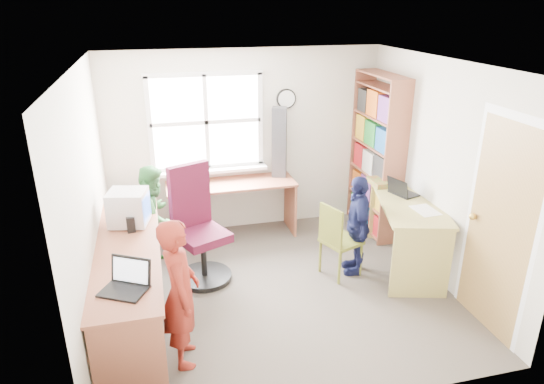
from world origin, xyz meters
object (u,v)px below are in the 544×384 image
(right_desk, at_px, (408,219))
(person_red, at_px, (180,293))
(bookshelf, at_px, (376,159))
(cd_tower, at_px, (279,142))
(person_green, at_px, (156,217))
(person_navy, at_px, (357,225))
(potted_plant, at_px, (197,175))
(l_desk, at_px, (152,283))
(laptop_right, at_px, (401,191))
(swivel_chair, at_px, (198,232))
(wooden_chair, at_px, (337,238))
(laptop_left, at_px, (127,282))
(crt_monitor, at_px, (128,208))

(right_desk, relative_size, person_red, 1.15)
(bookshelf, xyz_separation_m, cd_tower, (-1.23, 0.35, 0.21))
(person_green, distance_m, person_navy, 2.31)
(potted_plant, bearing_deg, person_navy, -37.21)
(right_desk, distance_m, potted_plant, 2.62)
(l_desk, xyz_separation_m, laptop_right, (2.89, 0.65, 0.41))
(bookshelf, bearing_deg, swivel_chair, -164.10)
(bookshelf, height_order, potted_plant, bookshelf)
(wooden_chair, bearing_deg, laptop_right, -6.10)
(wooden_chair, xyz_separation_m, person_green, (-1.94, 0.76, 0.14))
(laptop_left, height_order, person_navy, person_navy)
(right_desk, xyz_separation_m, laptop_right, (-0.01, 0.20, 0.27))
(crt_monitor, height_order, laptop_right, crt_monitor)
(potted_plant, xyz_separation_m, person_red, (-0.38, -2.28, -0.23))
(laptop_right, xyz_separation_m, cd_tower, (-1.16, 1.18, 0.34))
(right_desk, height_order, person_navy, person_navy)
(right_desk, bearing_deg, potted_plant, 166.52)
(bookshelf, distance_m, person_green, 2.92)
(wooden_chair, relative_size, potted_plant, 3.00)
(laptop_right, relative_size, person_red, 0.28)
(crt_monitor, distance_m, cd_tower, 2.21)
(person_navy, bearing_deg, bookshelf, 160.17)
(person_green, bearing_deg, potted_plant, -26.18)
(bookshelf, distance_m, wooden_chair, 1.50)
(right_desk, bearing_deg, cd_tower, 146.12)
(right_desk, xyz_separation_m, laptop_left, (-3.07, -0.97, 0.21))
(cd_tower, bearing_deg, potted_plant, -155.21)
(potted_plant, bearing_deg, bookshelf, -6.02)
(l_desk, height_order, crt_monitor, crt_monitor)
(l_desk, xyz_separation_m, laptop_left, (-0.17, -0.52, 0.35))
(bookshelf, relative_size, crt_monitor, 4.70)
(swivel_chair, distance_m, person_green, 0.60)
(bookshelf, relative_size, cd_tower, 2.27)
(swivel_chair, xyz_separation_m, person_navy, (1.75, -0.32, 0.02))
(bookshelf, distance_m, cd_tower, 1.29)
(swivel_chair, relative_size, person_navy, 1.12)
(wooden_chair, bearing_deg, swivel_chair, 145.48)
(cd_tower, bearing_deg, swivel_chair, -119.70)
(swivel_chair, height_order, laptop_left, swivel_chair)
(swivel_chair, relative_size, wooden_chair, 1.49)
(bookshelf, bearing_deg, laptop_left, -147.59)
(wooden_chair, xyz_separation_m, laptop_left, (-2.20, -0.93, 0.33))
(laptop_right, bearing_deg, person_navy, 89.04)
(l_desk, relative_size, person_green, 2.39)
(cd_tower, bearing_deg, person_navy, -48.59)
(right_desk, bearing_deg, person_red, -143.37)
(swivel_chair, height_order, potted_plant, swivel_chair)
(swivel_chair, distance_m, laptop_right, 2.39)
(laptop_right, xyz_separation_m, person_navy, (-0.61, -0.18, -0.29))
(l_desk, relative_size, laptop_right, 7.97)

